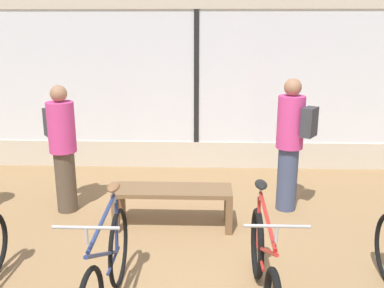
% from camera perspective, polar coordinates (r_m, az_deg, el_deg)
% --- Properties ---
extents(shop_back_wall, '(12.00, 0.08, 3.20)m').
position_cam_1_polar(shop_back_wall, '(7.03, 0.59, 9.70)').
color(shop_back_wall, beige).
rests_on(shop_back_wall, ground_plane).
extents(bicycle_left, '(0.46, 1.72, 1.04)m').
position_cam_1_polar(bicycle_left, '(3.71, -11.34, -16.43)').
color(bicycle_left, black).
rests_on(bicycle_left, ground_plane).
extents(bicycle_right, '(0.46, 1.73, 1.02)m').
position_cam_1_polar(bicycle_right, '(3.79, 9.59, -16.12)').
color(bicycle_right, black).
rests_on(bicycle_right, ground_plane).
extents(display_bench, '(1.40, 0.44, 0.49)m').
position_cam_1_polar(display_bench, '(5.13, -2.54, -6.87)').
color(display_bench, brown).
rests_on(display_bench, ground_plane).
extents(customer_near_rack, '(0.56, 0.51, 1.73)m').
position_cam_1_polar(customer_near_rack, '(5.57, 13.04, 0.38)').
color(customer_near_rack, '#424C6B').
rests_on(customer_near_rack, ground_plane).
extents(customer_by_window, '(0.53, 0.55, 1.65)m').
position_cam_1_polar(customer_by_window, '(5.66, -16.91, -0.12)').
color(customer_by_window, brown).
rests_on(customer_by_window, ground_plane).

